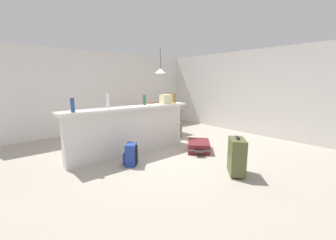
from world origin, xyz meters
The scene contains 17 objects.
ground_plane centered at (0.00, 0.00, -0.03)m, with size 13.00×13.00×0.05m, color #ADA393.
wall_back centered at (0.00, 3.05, 1.25)m, with size 6.60×0.10×2.50m, color silver.
wall_right centered at (3.05, 0.30, 1.25)m, with size 0.10×6.00×2.50m, color silver.
partition_half_wall centered at (-0.76, 0.40, 0.50)m, with size 2.80×0.20×0.99m, color silver.
bar_countertop centered at (-0.76, 0.40, 1.02)m, with size 2.96×0.40×0.05m, color white.
bottle_blue centered at (-1.97, 0.30, 1.17)m, with size 0.07×0.07×0.25m, color #284C89.
bottle_clear centered at (-1.22, 0.49, 1.19)m, with size 0.06×0.06×0.30m, color silver.
bottle_green centered at (-0.32, 0.48, 1.16)m, with size 0.07×0.07×0.23m, color #2D6B38.
bottle_amber centered at (0.45, 0.31, 1.17)m, with size 0.06×0.06×0.24m, color #9E661E.
grocery_bag centered at (0.24, 0.39, 1.15)m, with size 0.26×0.18×0.22m, color beige.
dining_table centered at (0.91, 1.43, 0.65)m, with size 1.10×0.80×0.74m.
dining_chair_near_partition centered at (0.91, 0.94, 0.52)m, with size 0.42×0.42×0.93m.
dining_chair_far_side centered at (0.98, 1.94, 0.52)m, with size 0.42×0.42×0.93m.
pendant_lamp centered at (0.83, 1.34, 1.88)m, with size 0.34×0.34×0.74m.
suitcase_flat_maroon centered at (0.52, -0.45, 0.11)m, with size 0.84×0.83×0.22m.
suitcase_upright_olive centered at (0.03, -1.74, 0.33)m, with size 0.49×0.48×0.67m.
backpack_blue centered at (-1.12, -0.19, 0.20)m, with size 0.34×0.34×0.42m.
Camera 1 is at (-3.16, -3.66, 1.58)m, focal length 23.26 mm.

